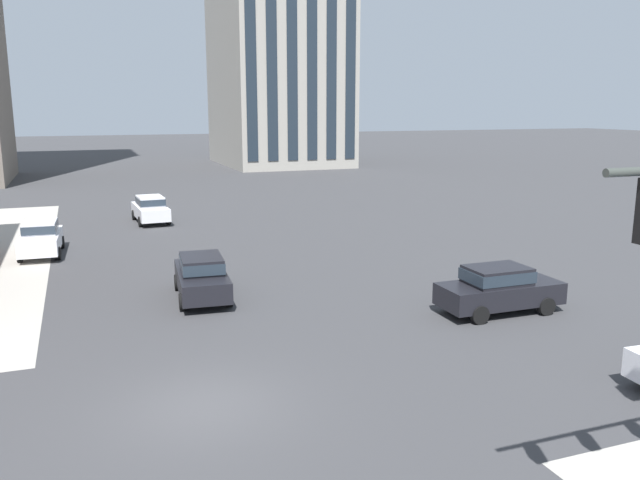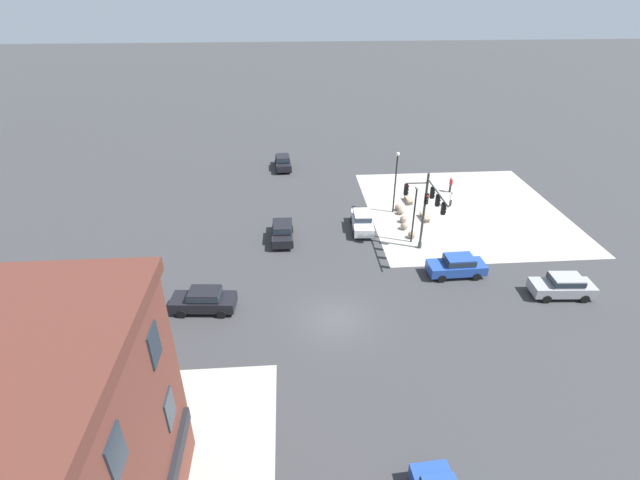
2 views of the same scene
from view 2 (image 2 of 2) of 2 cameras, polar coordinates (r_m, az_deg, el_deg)
ground_plane at (r=31.46m, az=2.02°, el=-9.87°), size 320.00×320.00×0.00m
sidewalk_corner_slab at (r=48.03m, az=17.49°, el=3.67°), size 20.00×19.00×0.02m
traffic_signal_main at (r=37.04m, az=13.28°, el=4.31°), size 5.22×2.09×6.84m
bollard_sphere_curb_a at (r=41.33m, az=11.43°, el=0.64°), size 0.66×0.66×0.66m
bollard_sphere_curb_b at (r=42.68m, az=10.51°, el=1.73°), size 0.66×0.66×0.66m
bollard_sphere_curb_c at (r=43.91m, az=10.42°, el=2.58°), size 0.66×0.66×0.66m
bollard_sphere_curb_d at (r=45.44m, az=10.09°, el=3.58°), size 0.66×0.66×0.66m
bollard_sphere_curb_e at (r=46.14m, az=9.79°, el=4.04°), size 0.66×0.66×0.66m
bench_near_signal at (r=44.87m, az=12.99°, el=2.90°), size 1.83×0.62×0.49m
bench_mid_block at (r=48.13m, az=11.02°, el=5.03°), size 1.83×0.61×0.49m
pedestrian_near_bench at (r=51.36m, az=16.09°, el=6.82°), size 0.54×0.26×1.73m
pedestrian_at_curb at (r=48.03m, az=16.13°, el=5.04°), size 0.36×0.47×1.55m
street_lamp_corner_near at (r=39.36m, az=11.81°, el=4.02°), size 0.36×0.36×5.35m
street_lamp_mid_sidewalk at (r=44.35m, az=9.50°, el=7.91°), size 0.36×0.36×6.20m
car_main_northbound_near at (r=31.93m, az=-34.77°, el=-13.55°), size 2.04×4.48×1.68m
car_main_northbound_far at (r=36.76m, az=16.84°, el=-3.04°), size 1.98×4.44×1.68m
car_main_southbound_near at (r=37.38m, az=28.20°, el=-5.03°), size 2.10×4.50×1.68m
car_main_southbound_far at (r=40.06m, az=-4.75°, el=1.14°), size 4.41×1.91×1.68m
car_cross_eastbound at (r=32.63m, az=-14.35°, el=-7.24°), size 2.16×4.53×1.68m
car_cross_westbound at (r=41.85m, az=5.32°, el=2.45°), size 4.49×2.08×1.68m
car_main_mid at (r=56.13m, az=-4.67°, el=9.78°), size 4.49×2.08×1.68m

